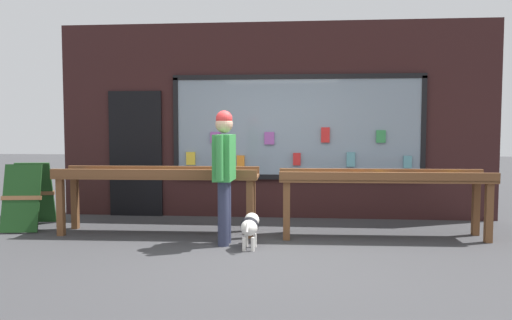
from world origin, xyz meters
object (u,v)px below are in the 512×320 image
object	(u,v)px
display_table_right	(383,183)
display_table_left	(158,180)
person_browsing	(224,166)
small_dog	(250,226)
sandwich_board_sign	(29,195)

from	to	relation	value
display_table_right	display_table_left	bearing A→B (deg)	-179.97
person_browsing	small_dog	distance (m)	0.82
display_table_left	display_table_right	xyz separation A→B (m)	(3.12, 0.00, -0.01)
person_browsing	sandwich_board_sign	size ratio (longest dim) A/B	1.80
display_table_left	small_dog	bearing A→B (deg)	-28.87
person_browsing	sandwich_board_sign	distance (m)	3.18
display_table_right	sandwich_board_sign	bearing A→B (deg)	178.14
person_browsing	sandwich_board_sign	world-z (taller)	person_browsing
small_dog	sandwich_board_sign	bearing A→B (deg)	76.60
small_dog	person_browsing	bearing A→B (deg)	65.00
display_table_right	small_dog	distance (m)	1.96
display_table_right	small_dog	world-z (taller)	display_table_right
display_table_left	display_table_right	size ratio (longest dim) A/B	1.00
person_browsing	small_dog	bearing A→B (deg)	-114.48
display_table_left	person_browsing	bearing A→B (deg)	-29.50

